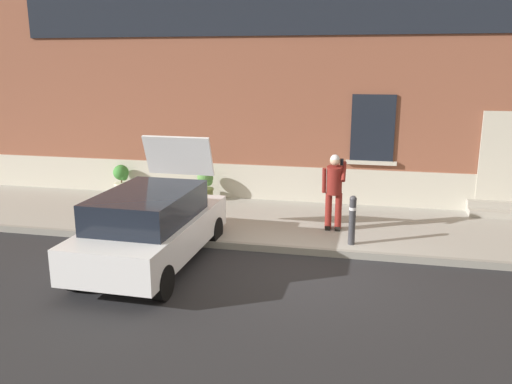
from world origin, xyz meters
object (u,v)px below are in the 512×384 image
Objects in this scene: hatchback_car_white at (152,226)px; planter_olive at (206,184)px; bollard_near_person at (352,218)px; planter_cream at (122,179)px; person_on_phone at (334,187)px.

hatchback_car_white reaches higher than planter_olive.
bollard_near_person is (3.73, 1.60, -0.09)m from hatchback_car_white.
bollard_near_person is 1.22× the size of planter_olive.
bollard_near_person is 1.22× the size of planter_cream.
planter_cream is (-2.87, 4.49, -0.19)m from hatchback_car_white.
planter_cream and planter_olive have the same top height.
hatchback_car_white is at bearing -85.84° from planter_olive.
person_on_phone is 4.13m from planter_olive.
planter_cream is at bearing 177.38° from planter_olive.
person_on_phone is 2.03× the size of planter_cream.
planter_olive is (-0.32, 4.37, -0.19)m from hatchback_car_white.
planter_olive is (-3.60, 1.94, -0.54)m from person_on_phone.
planter_cream is 1.00× the size of planter_olive.
planter_olive is at bearing 144.15° from person_on_phone.
planter_cream is (-6.59, 2.90, -0.11)m from bollard_near_person.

